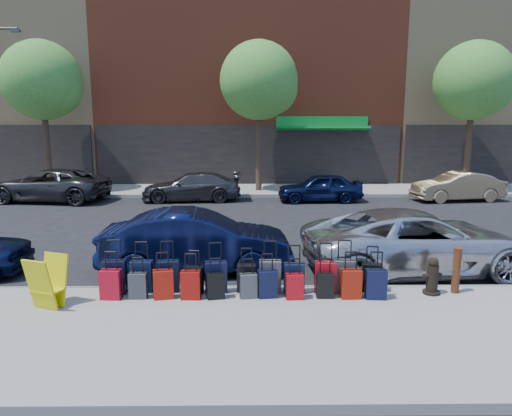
{
  "coord_description": "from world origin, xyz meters",
  "views": [
    {
      "loc": [
        0.11,
        -13.37,
        3.41
      ],
      "look_at": [
        0.24,
        -1.5,
        1.24
      ],
      "focal_mm": 32.0,
      "sensor_mm": 36.0,
      "label": 1
    }
  ],
  "objects_px": {
    "tree_center": "(262,83)",
    "car_far_3": "(457,187)",
    "car_far_0": "(49,185)",
    "car_near_1": "(197,242)",
    "display_rack": "(47,283)",
    "car_far_2": "(320,188)",
    "tree_left": "(45,83)",
    "car_far_1": "(192,187)",
    "tree_right": "(476,83)",
    "suitcase_front_5": "(246,278)",
    "car_near_2": "(417,241)",
    "fire_hydrant": "(432,277)",
    "bollard": "(456,270)"
  },
  "relations": [
    {
      "from": "tree_center",
      "to": "car_far_3",
      "type": "bearing_deg",
      "value": -16.38
    },
    {
      "from": "car_far_0",
      "to": "car_near_1",
      "type": "bearing_deg",
      "value": 45.33
    },
    {
      "from": "tree_center",
      "to": "display_rack",
      "type": "relative_size",
      "value": 7.69
    },
    {
      "from": "display_rack",
      "to": "car_far_0",
      "type": "bearing_deg",
      "value": 133.98
    },
    {
      "from": "car_far_2",
      "to": "car_far_0",
      "type": "bearing_deg",
      "value": -93.32
    },
    {
      "from": "tree_left",
      "to": "car_far_3",
      "type": "height_order",
      "value": "tree_left"
    },
    {
      "from": "car_far_1",
      "to": "tree_right",
      "type": "bearing_deg",
      "value": 96.17
    },
    {
      "from": "suitcase_front_5",
      "to": "car_far_0",
      "type": "relative_size",
      "value": 0.17
    },
    {
      "from": "display_rack",
      "to": "car_near_2",
      "type": "relative_size",
      "value": 0.18
    },
    {
      "from": "tree_left",
      "to": "suitcase_front_5",
      "type": "bearing_deg",
      "value": -55.3
    },
    {
      "from": "tree_left",
      "to": "car_far_2",
      "type": "xyz_separation_m",
      "value": [
        13.05,
        -2.7,
        -4.77
      ]
    },
    {
      "from": "tree_right",
      "to": "suitcase_front_5",
      "type": "bearing_deg",
      "value": -127.95
    },
    {
      "from": "car_near_2",
      "to": "car_far_1",
      "type": "bearing_deg",
      "value": 26.22
    },
    {
      "from": "car_far_1",
      "to": "car_far_2",
      "type": "bearing_deg",
      "value": 83.29
    },
    {
      "from": "tree_left",
      "to": "tree_center",
      "type": "xyz_separation_m",
      "value": [
        10.5,
        0.0,
        0.0
      ]
    },
    {
      "from": "car_far_3",
      "to": "car_near_2",
      "type": "bearing_deg",
      "value": -36.05
    },
    {
      "from": "fire_hydrant",
      "to": "display_rack",
      "type": "height_order",
      "value": "display_rack"
    },
    {
      "from": "display_rack",
      "to": "car_far_2",
      "type": "relative_size",
      "value": 0.25
    },
    {
      "from": "car_far_0",
      "to": "car_far_1",
      "type": "xyz_separation_m",
      "value": [
        6.39,
        0.07,
        -0.09
      ]
    },
    {
      "from": "car_near_2",
      "to": "suitcase_front_5",
      "type": "bearing_deg",
      "value": 106.21
    },
    {
      "from": "tree_left",
      "to": "tree_right",
      "type": "distance_m",
      "value": 21.0
    },
    {
      "from": "bollard",
      "to": "suitcase_front_5",
      "type": "bearing_deg",
      "value": 178.49
    },
    {
      "from": "suitcase_front_5",
      "to": "car_near_1",
      "type": "xyz_separation_m",
      "value": [
        -1.17,
        1.73,
        0.3
      ]
    },
    {
      "from": "tree_right",
      "to": "car_far_1",
      "type": "distance_m",
      "value": 14.72
    },
    {
      "from": "tree_left",
      "to": "fire_hydrant",
      "type": "distance_m",
      "value": 20.36
    },
    {
      "from": "car_far_0",
      "to": "car_far_3",
      "type": "distance_m",
      "value": 18.39
    },
    {
      "from": "tree_right",
      "to": "car_near_2",
      "type": "relative_size",
      "value": 1.38
    },
    {
      "from": "bollard",
      "to": "car_far_2",
      "type": "height_order",
      "value": "car_far_2"
    },
    {
      "from": "car_near_1",
      "to": "car_far_2",
      "type": "distance_m",
      "value": 10.75
    },
    {
      "from": "tree_right",
      "to": "tree_center",
      "type": "bearing_deg",
      "value": 180.0
    },
    {
      "from": "tree_center",
      "to": "car_far_0",
      "type": "xyz_separation_m",
      "value": [
        -9.61,
        -2.48,
        -4.68
      ]
    },
    {
      "from": "fire_hydrant",
      "to": "car_far_3",
      "type": "relative_size",
      "value": 0.18
    },
    {
      "from": "suitcase_front_5",
      "to": "car_near_1",
      "type": "relative_size",
      "value": 0.2
    },
    {
      "from": "display_rack",
      "to": "car_far_2",
      "type": "distance_m",
      "value": 14.05
    },
    {
      "from": "tree_right",
      "to": "car_far_3",
      "type": "xyz_separation_m",
      "value": [
        -1.71,
        -2.58,
        -4.75
      ]
    },
    {
      "from": "tree_left",
      "to": "car_far_2",
      "type": "relative_size",
      "value": 1.94
    },
    {
      "from": "car_far_0",
      "to": "display_rack",
      "type": "bearing_deg",
      "value": 30.83
    },
    {
      "from": "car_far_0",
      "to": "car_far_3",
      "type": "height_order",
      "value": "car_far_0"
    },
    {
      "from": "display_rack",
      "to": "car_near_1",
      "type": "distance_m",
      "value": 3.46
    },
    {
      "from": "tree_right",
      "to": "suitcase_front_5",
      "type": "relative_size",
      "value": 8.27
    },
    {
      "from": "suitcase_front_5",
      "to": "fire_hydrant",
      "type": "distance_m",
      "value": 3.63
    },
    {
      "from": "tree_center",
      "to": "car_far_0",
      "type": "bearing_deg",
      "value": -165.55
    },
    {
      "from": "tree_left",
      "to": "bollard",
      "type": "xyz_separation_m",
      "value": [
        13.99,
        -14.37,
        -4.79
      ]
    },
    {
      "from": "tree_right",
      "to": "car_near_2",
      "type": "distance_m",
      "value": 15.23
    },
    {
      "from": "tree_center",
      "to": "tree_left",
      "type": "bearing_deg",
      "value": 180.0
    },
    {
      "from": "tree_center",
      "to": "car_far_3",
      "type": "height_order",
      "value": "tree_center"
    },
    {
      "from": "tree_right",
      "to": "car_near_2",
      "type": "bearing_deg",
      "value": -119.6
    },
    {
      "from": "car_near_1",
      "to": "suitcase_front_5",
      "type": "bearing_deg",
      "value": -148.71
    },
    {
      "from": "car_far_2",
      "to": "car_near_2",
      "type": "bearing_deg",
      "value": 2.28
    },
    {
      "from": "bollard",
      "to": "car_near_2",
      "type": "distance_m",
      "value": 1.78
    }
  ]
}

